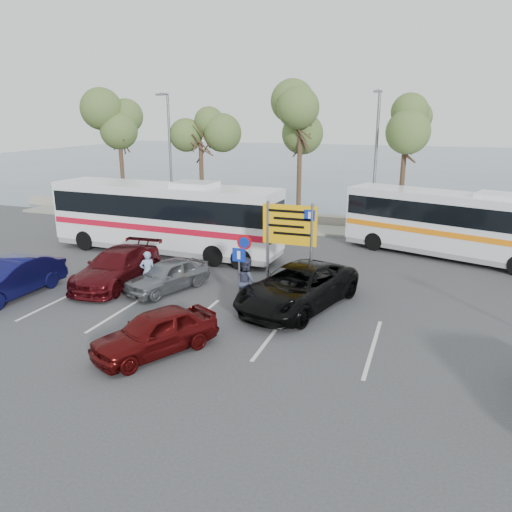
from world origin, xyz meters
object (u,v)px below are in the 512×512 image
(coach_bus_left, at_px, (165,220))
(pedestrian_far, at_px, (246,282))
(car_blue, at_px, (9,278))
(car_maroon, at_px, (117,267))
(coach_bus_right, at_px, (458,227))
(car_red, at_px, (155,332))
(pedestrian_near, at_px, (148,271))
(street_lamp_left, at_px, (169,151))
(car_silver_a, at_px, (168,275))
(suv_black, at_px, (298,287))
(direction_sign, at_px, (290,232))
(street_lamp_right, at_px, (376,157))

(coach_bus_left, bearing_deg, pedestrian_far, -40.24)
(car_blue, height_order, pedestrian_far, pedestrian_far)
(car_maroon, bearing_deg, coach_bus_right, 30.54)
(car_red, relative_size, pedestrian_near, 2.32)
(coach_bus_right, distance_m, car_blue, 20.19)
(street_lamp_left, relative_size, car_red, 2.07)
(car_blue, relative_size, pedestrian_near, 2.73)
(street_lamp_left, distance_m, car_silver_a, 14.18)
(coach_bus_left, height_order, suv_black, coach_bus_left)
(car_blue, bearing_deg, car_silver_a, 29.17)
(car_maroon, relative_size, pedestrian_far, 2.69)
(direction_sign, distance_m, car_blue, 11.07)
(car_blue, height_order, car_red, car_blue)
(car_red, bearing_deg, car_silver_a, 144.64)
(street_lamp_right, height_order, coach_bus_right, street_lamp_right)
(coach_bus_left, relative_size, car_maroon, 2.41)
(direction_sign, relative_size, car_blue, 0.79)
(direction_sign, distance_m, car_silver_a, 5.23)
(car_maroon, bearing_deg, car_silver_a, -2.74)
(street_lamp_left, xyz_separation_m, direction_sign, (11.00, -10.32, -2.17))
(suv_black, relative_size, pedestrian_near, 3.34)
(street_lamp_left, distance_m, suv_black, 17.29)
(coach_bus_left, xyz_separation_m, pedestrian_near, (2.23, -5.38, -0.90))
(coach_bus_left, bearing_deg, street_lamp_left, 116.50)
(coach_bus_left, bearing_deg, car_maroon, -84.29)
(direction_sign, xyz_separation_m, car_maroon, (-7.00, -1.70, -1.70))
(coach_bus_right, bearing_deg, direction_sign, -132.21)
(street_lamp_left, relative_size, suv_black, 1.43)
(car_maroon, xyz_separation_m, suv_black, (7.83, -0.00, 0.05))
(street_lamp_left, distance_m, pedestrian_far, 16.44)
(car_blue, distance_m, pedestrian_near, 5.29)
(pedestrian_far, bearing_deg, car_red, 121.84)
(car_maroon, bearing_deg, street_lamp_left, 105.67)
(street_lamp_right, distance_m, car_blue, 19.41)
(street_lamp_right, height_order, pedestrian_near, street_lamp_right)
(coach_bus_right, bearing_deg, car_blue, -144.88)
(street_lamp_left, relative_size, direction_sign, 2.23)
(car_red, bearing_deg, direction_sign, 100.78)
(street_lamp_left, height_order, car_maroon, street_lamp_left)
(car_silver_a, distance_m, pedestrian_far, 3.65)
(direction_sign, xyz_separation_m, car_red, (-2.20, -6.70, -1.77))
(suv_black, bearing_deg, coach_bus_right, 74.27)
(car_red, bearing_deg, pedestrian_near, 152.63)
(coach_bus_right, relative_size, pedestrian_far, 5.97)
(coach_bus_left, relative_size, car_blue, 2.66)
(coach_bus_right, xyz_separation_m, car_blue, (-16.50, -11.61, -0.84))
(street_lamp_left, bearing_deg, car_silver_a, -61.97)
(car_silver_a, bearing_deg, car_blue, -132.75)
(direction_sign, relative_size, pedestrian_far, 1.92)
(pedestrian_near, bearing_deg, car_blue, -17.73)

